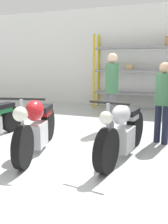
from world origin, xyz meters
name	(u,v)px	position (x,y,z in m)	size (l,w,h in m)	color
ground_plane	(76,155)	(0.00, 0.00, 0.00)	(30.00, 30.00, 0.00)	#B2B7B7
back_wall	(132,58)	(0.00, 5.41, 1.80)	(30.00, 0.08, 3.60)	white
shelving_rack	(155,70)	(0.88, 5.05, 1.36)	(4.09, 0.63, 2.61)	gold
motorcycle_red	(37,126)	(-0.72, -0.08, 0.48)	(0.83, 2.14, 1.09)	black
motorcycle_silver	(123,132)	(0.78, 0.18, 0.45)	(0.61, 2.07, 1.05)	black
person_browsing	(163,97)	(1.36, 1.22, 0.94)	(0.44, 0.44, 1.61)	#1E2338
person_near_rack	(112,85)	(0.14, 1.96, 1.09)	(0.41, 0.41, 1.83)	#595960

